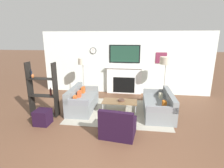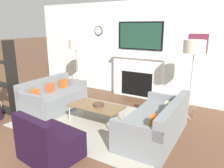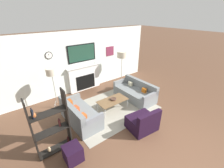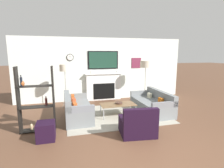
{
  "view_description": "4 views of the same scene",
  "coord_description": "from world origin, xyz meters",
  "px_view_note": "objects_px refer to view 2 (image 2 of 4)",
  "views": [
    {
      "loc": [
        0.54,
        -3.02,
        2.43
      ],
      "look_at": [
        -0.33,
        3.07,
        0.8
      ],
      "focal_mm": 28.0,
      "sensor_mm": 36.0,
      "label": 1
    },
    {
      "loc": [
        2.51,
        -1.13,
        2.02
      ],
      "look_at": [
        0.04,
        2.99,
        0.74
      ],
      "focal_mm": 35.0,
      "sensor_mm": 36.0,
      "label": 2
    },
    {
      "loc": [
        -2.89,
        -1.39,
        3.39
      ],
      "look_at": [
        0.17,
        2.61,
        0.95
      ],
      "focal_mm": 24.0,
      "sensor_mm": 36.0,
      "label": 3
    },
    {
      "loc": [
        -1.55,
        -2.89,
        2.03
      ],
      "look_at": [
        -0.06,
        2.84,
        0.99
      ],
      "focal_mm": 28.0,
      "sensor_mm": 36.0,
      "label": 4
    }
  ],
  "objects_px": {
    "floor_lamp_left": "(76,45)",
    "floor_lamp_right": "(194,47)",
    "armchair": "(49,143)",
    "shelf_unit": "(1,79)",
    "coffee_table": "(96,107)",
    "decorative_bowl": "(99,104)",
    "couch_left": "(54,99)",
    "couch_right": "(156,124)"
  },
  "relations": [
    {
      "from": "armchair",
      "to": "floor_lamp_left",
      "type": "xyz_separation_m",
      "value": [
        -1.74,
        2.78,
        1.22
      ]
    },
    {
      "from": "couch_left",
      "to": "shelf_unit",
      "type": "distance_m",
      "value": 1.32
    },
    {
      "from": "armchair",
      "to": "coffee_table",
      "type": "distance_m",
      "value": 1.44
    },
    {
      "from": "decorative_bowl",
      "to": "shelf_unit",
      "type": "bearing_deg",
      "value": -166.84
    },
    {
      "from": "coffee_table",
      "to": "armchair",
      "type": "bearing_deg",
      "value": -86.11
    },
    {
      "from": "couch_right",
      "to": "decorative_bowl",
      "type": "distance_m",
      "value": 1.25
    },
    {
      "from": "couch_right",
      "to": "floor_lamp_left",
      "type": "xyz_separation_m",
      "value": [
        -2.92,
        1.28,
        1.22
      ]
    },
    {
      "from": "couch_left",
      "to": "shelf_unit",
      "type": "height_order",
      "value": "shelf_unit"
    },
    {
      "from": "couch_left",
      "to": "armchair",
      "type": "bearing_deg",
      "value": -46.6
    },
    {
      "from": "couch_right",
      "to": "shelf_unit",
      "type": "relative_size",
      "value": 1.05
    },
    {
      "from": "coffee_table",
      "to": "floor_lamp_right",
      "type": "height_order",
      "value": "floor_lamp_right"
    },
    {
      "from": "decorative_bowl",
      "to": "shelf_unit",
      "type": "relative_size",
      "value": 0.13
    },
    {
      "from": "couch_right",
      "to": "armchair",
      "type": "distance_m",
      "value": 1.92
    },
    {
      "from": "decorative_bowl",
      "to": "coffee_table",
      "type": "bearing_deg",
      "value": -155.77
    },
    {
      "from": "armchair",
      "to": "shelf_unit",
      "type": "xyz_separation_m",
      "value": [
        -2.47,
        0.88,
        0.53
      ]
    },
    {
      "from": "armchair",
      "to": "shelf_unit",
      "type": "bearing_deg",
      "value": 160.35
    },
    {
      "from": "couch_right",
      "to": "floor_lamp_right",
      "type": "distance_m",
      "value": 1.86
    },
    {
      "from": "decorative_bowl",
      "to": "floor_lamp_right",
      "type": "relative_size",
      "value": 0.13
    },
    {
      "from": "coffee_table",
      "to": "shelf_unit",
      "type": "height_order",
      "value": "shelf_unit"
    },
    {
      "from": "armchair",
      "to": "couch_right",
      "type": "bearing_deg",
      "value": 51.72
    },
    {
      "from": "shelf_unit",
      "to": "coffee_table",
      "type": "bearing_deg",
      "value": 12.95
    },
    {
      "from": "armchair",
      "to": "decorative_bowl",
      "type": "distance_m",
      "value": 1.46
    },
    {
      "from": "couch_left",
      "to": "armchair",
      "type": "xyz_separation_m",
      "value": [
        1.42,
        -1.5,
        -0.03
      ]
    },
    {
      "from": "floor_lamp_right",
      "to": "shelf_unit",
      "type": "height_order",
      "value": "floor_lamp_right"
    },
    {
      "from": "couch_left",
      "to": "floor_lamp_left",
      "type": "height_order",
      "value": "floor_lamp_left"
    },
    {
      "from": "decorative_bowl",
      "to": "couch_left",
      "type": "bearing_deg",
      "value": 177.6
    },
    {
      "from": "floor_lamp_left",
      "to": "armchair",
      "type": "bearing_deg",
      "value": -58.02
    },
    {
      "from": "decorative_bowl",
      "to": "floor_lamp_left",
      "type": "height_order",
      "value": "floor_lamp_left"
    },
    {
      "from": "floor_lamp_left",
      "to": "floor_lamp_right",
      "type": "height_order",
      "value": "floor_lamp_right"
    },
    {
      "from": "floor_lamp_right",
      "to": "shelf_unit",
      "type": "relative_size",
      "value": 1.02
    },
    {
      "from": "couch_left",
      "to": "armchair",
      "type": "distance_m",
      "value": 2.07
    },
    {
      "from": "shelf_unit",
      "to": "couch_right",
      "type": "bearing_deg",
      "value": 9.67
    },
    {
      "from": "coffee_table",
      "to": "shelf_unit",
      "type": "relative_size",
      "value": 0.66
    },
    {
      "from": "floor_lamp_right",
      "to": "floor_lamp_left",
      "type": "bearing_deg",
      "value": 180.0
    },
    {
      "from": "couch_right",
      "to": "floor_lamp_left",
      "type": "relative_size",
      "value": 1.09
    },
    {
      "from": "couch_left",
      "to": "couch_right",
      "type": "xyz_separation_m",
      "value": [
        2.61,
        0.0,
        -0.03
      ]
    },
    {
      "from": "couch_left",
      "to": "shelf_unit",
      "type": "relative_size",
      "value": 0.95
    },
    {
      "from": "coffee_table",
      "to": "decorative_bowl",
      "type": "distance_m",
      "value": 0.07
    },
    {
      "from": "decorative_bowl",
      "to": "couch_right",
      "type": "bearing_deg",
      "value": 2.68
    },
    {
      "from": "floor_lamp_left",
      "to": "couch_right",
      "type": "bearing_deg",
      "value": -23.59
    },
    {
      "from": "couch_left",
      "to": "decorative_bowl",
      "type": "distance_m",
      "value": 1.38
    },
    {
      "from": "armchair",
      "to": "decorative_bowl",
      "type": "height_order",
      "value": "armchair"
    }
  ]
}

